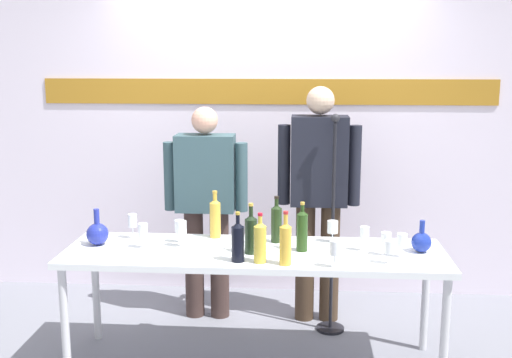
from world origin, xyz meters
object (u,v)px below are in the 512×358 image
at_px(presenter_right, 319,190).
at_px(display_table, 254,260).
at_px(wine_bottle_0, 260,241).
at_px(wine_glass_left_0, 132,221).
at_px(wine_glass_right_1, 386,239).
at_px(wine_glass_right_4, 389,247).
at_px(wine_glass_right_5, 335,249).
at_px(microphone_stand, 332,260).
at_px(wine_bottle_5, 251,233).
at_px(wine_bottle_4, 276,222).
at_px(wine_bottle_3, 286,242).
at_px(wine_glass_right_2, 365,234).
at_px(decanter_blue_left, 97,233).
at_px(wine_glass_left_2, 181,228).
at_px(decanter_blue_right, 421,242).
at_px(wine_bottle_1, 215,217).
at_px(wine_glass_left_3, 179,226).
at_px(wine_glass_right_0, 333,227).
at_px(wine_glass_left_1, 143,231).
at_px(wine_bottle_6, 238,241).
at_px(wine_glass_right_3, 402,240).
at_px(wine_bottle_2, 302,229).
at_px(presenter_left, 206,200).

bearing_deg(presenter_right, display_table, -119.34).
height_order(wine_bottle_0, wine_glass_left_0, wine_bottle_0).
bearing_deg(wine_glass_right_1, wine_glass_left_0, 171.51).
bearing_deg(wine_glass_right_4, wine_glass_right_5, -164.78).
height_order(display_table, wine_bottle_0, wine_bottle_0).
bearing_deg(microphone_stand, wine_bottle_5, -131.40).
relative_size(wine_bottle_4, wine_bottle_5, 0.97).
relative_size(wine_bottle_3, wine_glass_right_2, 2.06).
height_order(decanter_blue_left, presenter_right, presenter_right).
bearing_deg(wine_glass_right_4, wine_bottle_4, 150.28).
xyz_separation_m(wine_bottle_4, wine_glass_left_2, (-0.59, -0.15, -0.01)).
relative_size(decanter_blue_right, wine_glass_right_5, 1.27).
bearing_deg(wine_bottle_1, wine_glass_left_3, -148.75).
distance_m(decanter_blue_right, wine_glass_right_0, 0.56).
bearing_deg(wine_bottle_4, wine_glass_left_1, -166.67).
bearing_deg(wine_glass_right_0, wine_bottle_3, -122.07).
bearing_deg(wine_bottle_6, wine_glass_right_1, 11.14).
height_order(display_table, wine_glass_left_2, wine_glass_left_2).
height_order(wine_bottle_0, wine_glass_right_3, wine_bottle_0).
bearing_deg(wine_glass_right_0, wine_glass_left_2, -169.88).
height_order(wine_bottle_2, wine_glass_left_0, wine_bottle_2).
bearing_deg(wine_glass_right_5, wine_glass_left_2, 161.10).
distance_m(wine_bottle_4, wine_glass_right_5, 0.58).
distance_m(presenter_right, microphone_stand, 0.51).
bearing_deg(wine_glass_right_4, wine_glass_left_1, 172.90).
height_order(presenter_left, wine_glass_left_0, presenter_left).
height_order(decanter_blue_right, wine_bottle_5, wine_bottle_5).
xyz_separation_m(wine_bottle_6, wine_glass_right_3, (0.97, 0.15, -0.02)).
xyz_separation_m(wine_bottle_4, wine_glass_right_1, (0.67, -0.23, -0.03)).
distance_m(decanter_blue_left, decanter_blue_right, 2.02).
distance_m(presenter_right, wine_glass_right_3, 0.93).
height_order(decanter_blue_left, wine_bottle_2, wine_bottle_2).
relative_size(wine_glass_left_3, microphone_stand, 0.10).
distance_m(display_table, presenter_right, 0.89).
relative_size(wine_bottle_4, wine_glass_right_4, 2.17).
bearing_deg(presenter_left, wine_glass_right_4, -37.36).
xyz_separation_m(decanter_blue_right, wine_glass_right_0, (-0.53, 0.17, 0.03)).
bearing_deg(wine_bottle_3, wine_bottle_2, 70.51).
height_order(wine_bottle_5, wine_glass_left_2, wine_bottle_5).
bearing_deg(wine_bottle_3, wine_glass_right_4, 5.68).
bearing_deg(presenter_left, wine_glass_left_1, -111.10).
distance_m(decanter_blue_right, wine_glass_left_3, 1.52).
xyz_separation_m(presenter_left, wine_glass_left_0, (-0.41, -0.53, -0.03)).
bearing_deg(presenter_left, wine_glass_right_0, -29.81).
distance_m(wine_glass_left_3, wine_glass_right_3, 1.39).
bearing_deg(presenter_left, wine_glass_right_1, -32.50).
height_order(wine_bottle_2, wine_glass_right_0, wine_bottle_2).
bearing_deg(wine_bottle_6, presenter_left, 109.42).
distance_m(decanter_blue_left, wine_glass_left_1, 0.31).
height_order(wine_glass_right_0, wine_glass_right_4, wine_glass_right_0).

